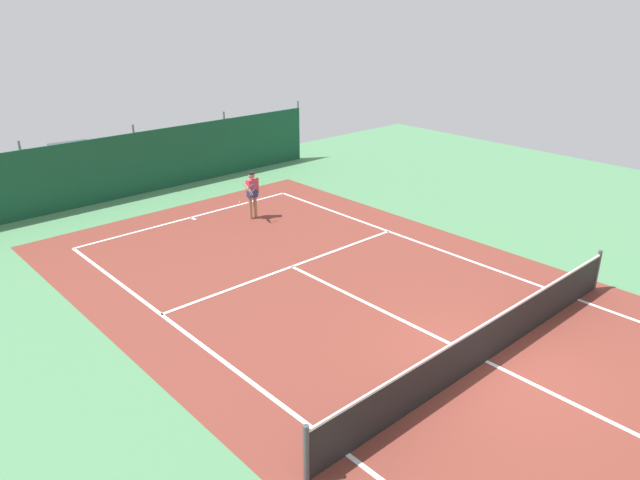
{
  "coord_description": "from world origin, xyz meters",
  "views": [
    {
      "loc": [
        -9.74,
        -5.54,
        7.13
      ],
      "look_at": [
        0.48,
        5.74,
        0.9
      ],
      "focal_mm": 33.42,
      "sensor_mm": 36.0,
      "label": 1
    }
  ],
  "objects_px": {
    "tennis_player": "(252,192)",
    "parked_car": "(76,166)",
    "tennis_ball_near_player": "(240,202)",
    "tennis_net": "(488,341)"
  },
  "relations": [
    {
      "from": "parked_car",
      "to": "tennis_ball_near_player",
      "type": "bearing_deg",
      "value": -52.6
    },
    {
      "from": "tennis_net",
      "to": "parked_car",
      "type": "relative_size",
      "value": 2.31
    },
    {
      "from": "tennis_ball_near_player",
      "to": "parked_car",
      "type": "relative_size",
      "value": 0.02
    },
    {
      "from": "tennis_ball_near_player",
      "to": "parked_car",
      "type": "bearing_deg",
      "value": 120.48
    },
    {
      "from": "tennis_player",
      "to": "tennis_ball_near_player",
      "type": "xyz_separation_m",
      "value": [
        0.59,
        1.67,
        -0.93
      ]
    },
    {
      "from": "tennis_net",
      "to": "parked_car",
      "type": "xyz_separation_m",
      "value": [
        -1.42,
        18.21,
        0.33
      ]
    },
    {
      "from": "tennis_player",
      "to": "parked_car",
      "type": "height_order",
      "value": "parked_car"
    },
    {
      "from": "tennis_player",
      "to": "tennis_ball_near_player",
      "type": "height_order",
      "value": "tennis_player"
    },
    {
      "from": "tennis_net",
      "to": "tennis_ball_near_player",
      "type": "relative_size",
      "value": 153.33
    },
    {
      "from": "tennis_net",
      "to": "tennis_ball_near_player",
      "type": "distance_m",
      "value": 12.29
    }
  ]
}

